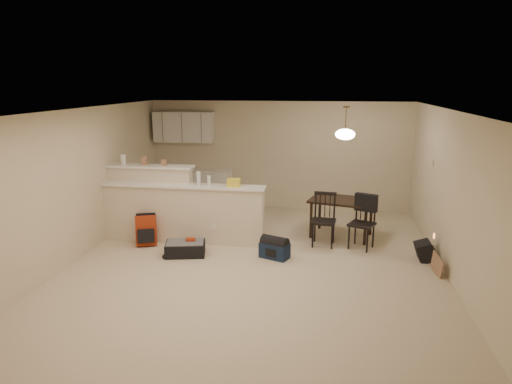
% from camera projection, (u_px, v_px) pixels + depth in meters
% --- Properties ---
extents(room, '(7.00, 7.02, 2.50)m').
position_uv_depth(room, '(255.00, 190.00, 7.22)').
color(room, beige).
rests_on(room, ground).
extents(breakfast_bar, '(3.08, 0.58, 1.39)m').
position_uv_depth(breakfast_bar, '(171.00, 208.00, 8.58)').
color(breakfast_bar, beige).
rests_on(breakfast_bar, ground).
extents(upper_cabinets, '(1.40, 0.34, 0.70)m').
position_uv_depth(upper_cabinets, '(184.00, 127.00, 10.58)').
color(upper_cabinets, white).
rests_on(upper_cabinets, room).
extents(kitchen_counter, '(1.80, 0.60, 0.90)m').
position_uv_depth(kitchen_counter, '(193.00, 189.00, 10.77)').
color(kitchen_counter, white).
rests_on(kitchen_counter, ground).
extents(thermostat, '(0.02, 0.12, 0.12)m').
position_uv_depth(thermostat, '(432.00, 163.00, 8.21)').
color(thermostat, beige).
rests_on(thermostat, room).
extents(jar, '(0.10, 0.10, 0.20)m').
position_uv_depth(jar, '(123.00, 159.00, 8.65)').
color(jar, silver).
rests_on(jar, breakfast_bar).
extents(cereal_box, '(0.10, 0.07, 0.16)m').
position_uv_depth(cereal_box, '(144.00, 161.00, 8.59)').
color(cereal_box, '#9D7151').
rests_on(cereal_box, breakfast_bar).
extents(small_box, '(0.08, 0.06, 0.12)m').
position_uv_depth(small_box, '(164.00, 163.00, 8.53)').
color(small_box, '#9D7151').
rests_on(small_box, breakfast_bar).
extents(bottle_a, '(0.07, 0.07, 0.26)m').
position_uv_depth(bottle_a, '(199.00, 178.00, 8.27)').
color(bottle_a, silver).
rests_on(bottle_a, breakfast_bar).
extents(bottle_b, '(0.06, 0.06, 0.18)m').
position_uv_depth(bottle_b, '(209.00, 181.00, 8.25)').
color(bottle_b, silver).
rests_on(bottle_b, breakfast_bar).
extents(bag_lump, '(0.22, 0.18, 0.14)m').
position_uv_depth(bag_lump, '(234.00, 183.00, 8.19)').
color(bag_lump, '#9D7151').
rests_on(bag_lump, breakfast_bar).
extents(dining_table, '(1.34, 1.05, 0.74)m').
position_uv_depth(dining_table, '(342.00, 204.00, 8.71)').
color(dining_table, black).
rests_on(dining_table, ground).
extents(pendant_lamp, '(0.36, 0.36, 0.62)m').
position_uv_depth(pendant_lamp, '(345.00, 134.00, 8.40)').
color(pendant_lamp, brown).
rests_on(pendant_lamp, room).
extents(dining_chair_near, '(0.46, 0.44, 0.97)m').
position_uv_depth(dining_chair_near, '(324.00, 220.00, 8.26)').
color(dining_chair_near, black).
rests_on(dining_chair_near, ground).
extents(dining_chair_far, '(0.54, 0.53, 0.95)m').
position_uv_depth(dining_chair_far, '(362.00, 223.00, 8.11)').
color(dining_chair_far, black).
rests_on(dining_chair_far, ground).
extents(suitcase, '(0.75, 0.57, 0.23)m').
position_uv_depth(suitcase, '(185.00, 249.00, 7.88)').
color(suitcase, black).
rests_on(suitcase, ground).
extents(red_backpack, '(0.42, 0.34, 0.55)m').
position_uv_depth(red_backpack, '(146.00, 230.00, 8.35)').
color(red_backpack, '#A22D12').
rests_on(red_backpack, ground).
extents(navy_duffel, '(0.54, 0.42, 0.26)m').
position_uv_depth(navy_duffel, '(275.00, 250.00, 7.75)').
color(navy_duffel, '#13213C').
rests_on(navy_duffel, ground).
extents(black_daypack, '(0.25, 0.35, 0.31)m').
position_uv_depth(black_daypack, '(424.00, 251.00, 7.65)').
color(black_daypack, black).
rests_on(black_daypack, ground).
extents(cardboard_sheet, '(0.08, 0.40, 0.31)m').
position_uv_depth(cardboard_sheet, '(437.00, 265.00, 7.07)').
color(cardboard_sheet, '#9D7151').
rests_on(cardboard_sheet, ground).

